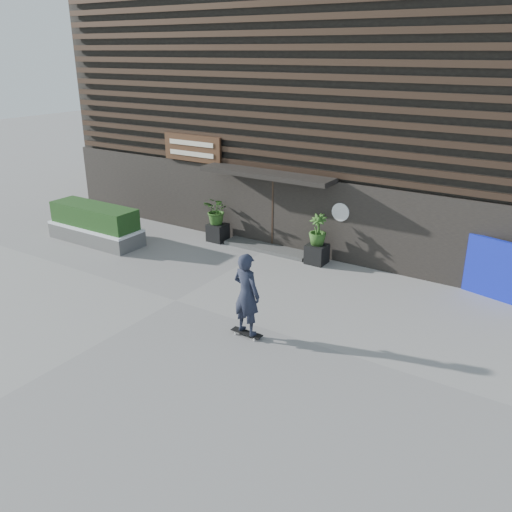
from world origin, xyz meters
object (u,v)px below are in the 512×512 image
Objects in this scene: blue_tarp at (498,270)px; skateboarder at (247,294)px; raised_bed at (96,234)px; planter_pot_right at (317,254)px; planter_pot_left at (218,232)px.

blue_tarp is 0.85× the size of skateboarder.
raised_bed is 1.72× the size of skateboarder.
planter_pot_right is 0.17× the size of raised_bed.
blue_tarp is at bearing 1.94° from planter_pot_left.
raised_bed is 12.63m from blue_tarp.
raised_bed is at bearing -154.08° from blue_tarp.
planter_pot_left and planter_pot_right have the same top height.
blue_tarp reaches higher than raised_bed.
planter_pot_right is 0.30× the size of skateboarder.
planter_pot_left is 1.00× the size of planter_pot_right.
planter_pot_right is (3.80, 0.00, 0.00)m from planter_pot_left.
raised_bed is at bearing -146.17° from planter_pot_left.
raised_bed is at bearing -162.27° from planter_pot_right.
planter_pot_right is at bearing 98.15° from skateboarder.
skateboarder is (7.97, -2.60, 0.81)m from raised_bed.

